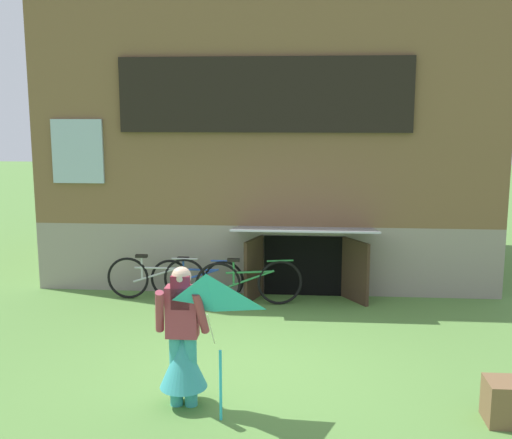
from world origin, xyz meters
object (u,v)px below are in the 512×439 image
person (183,348)px  bicycle_silver (156,278)px  wooden_crate (509,402)px  kite (207,310)px  bicycle_blue (197,279)px  bicycle_green (249,283)px

person → bicycle_silver: size_ratio=0.92×
wooden_crate → person: bearing=178.3°
kite → bicycle_silver: bearing=110.1°
bicycle_blue → bicycle_silver: bearing=-174.7°
bicycle_silver → kite: bearing=-70.1°
kite → bicycle_green: 4.16m
bicycle_silver → wooden_crate: (4.65, -3.92, -0.15)m
bicycle_green → bicycle_blue: bicycle_green is taller
bicycle_blue → kite: bearing=-78.7°
person → wooden_crate: (3.42, -0.10, -0.43)m
bicycle_green → wooden_crate: size_ratio=3.66×
person → bicycle_silver: bearing=117.3°
kite → wooden_crate: kite is taller
bicycle_silver → wooden_crate: size_ratio=3.57×
kite → bicycle_green: bearing=89.5°
bicycle_green → bicycle_silver: (-1.61, 0.24, -0.01)m
kite → bicycle_green: kite is taller
bicycle_blue → wooden_crate: bicycle_blue is taller
bicycle_blue → wooden_crate: size_ratio=3.37×
person → bicycle_blue: person is taller
kite → bicycle_blue: kite is taller
bicycle_blue → person: bearing=-82.3°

